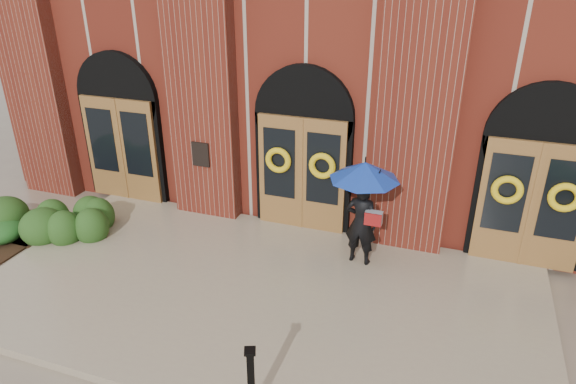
% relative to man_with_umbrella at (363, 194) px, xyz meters
% --- Properties ---
extents(ground, '(90.00, 90.00, 0.00)m').
position_rel_man_with_umbrella_xyz_m(ground, '(-1.52, -1.73, -1.62)').
color(ground, gray).
rests_on(ground, ground).
extents(landing, '(10.00, 5.30, 0.15)m').
position_rel_man_with_umbrella_xyz_m(landing, '(-1.52, -1.58, -1.54)').
color(landing, gray).
rests_on(landing, ground).
extents(church_building, '(16.20, 12.53, 7.00)m').
position_rel_man_with_umbrella_xyz_m(church_building, '(-1.52, 7.05, 1.88)').
color(church_building, '#5E1F14').
rests_on(church_building, ground).
extents(man_with_umbrella, '(1.44, 1.44, 2.10)m').
position_rel_man_with_umbrella_xyz_m(man_with_umbrella, '(0.00, 0.00, 0.00)').
color(man_with_umbrella, black).
rests_on(man_with_umbrella, landing).
extents(metal_post, '(0.19, 0.19, 1.07)m').
position_rel_man_with_umbrella_xyz_m(metal_post, '(-0.55, -4.08, -0.90)').
color(metal_post, black).
rests_on(metal_post, landing).
extents(hedge_wall_left, '(2.97, 1.19, 0.76)m').
position_rel_man_with_umbrella_xyz_m(hedge_wall_left, '(-6.72, -0.92, -1.24)').
color(hedge_wall_left, '#224416').
rests_on(hedge_wall_left, ground).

